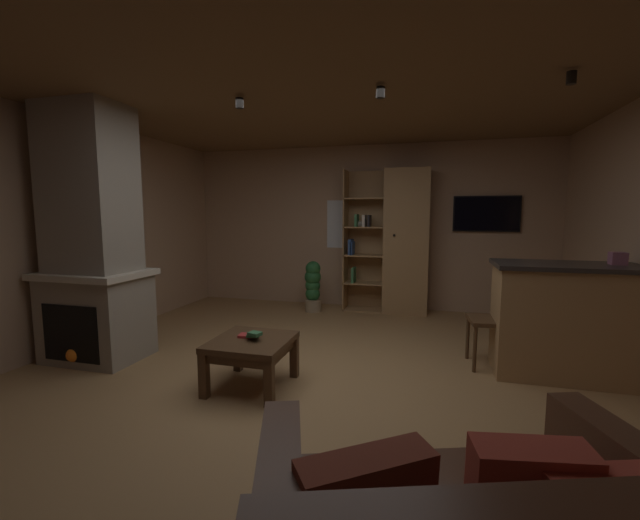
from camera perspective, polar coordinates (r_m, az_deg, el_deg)
floor at (r=3.74m, az=-1.69°, el=-17.06°), size 5.63×6.14×0.02m
wall_back at (r=6.46m, az=6.34°, el=4.62°), size 5.75×0.06×2.54m
wall_left at (r=5.06m, az=-34.35°, el=2.97°), size 0.06×6.14×2.54m
ceiling at (r=3.59m, az=-1.84°, el=23.82°), size 5.63×6.14×0.02m
window_pane_back at (r=6.47m, az=3.96°, el=5.07°), size 0.68×0.01×0.76m
stone_fireplace at (r=4.65m, az=-29.49°, el=1.49°), size 0.99×0.75×2.54m
bookshelf_cabinet at (r=6.13m, az=11.29°, el=2.47°), size 1.26×0.41×2.14m
kitchen_bar_counter at (r=4.36m, az=33.32°, el=-7.32°), size 1.55×0.64×1.04m
tissue_box at (r=4.39m, az=36.54°, el=0.18°), size 0.13×0.13×0.11m
coffee_table at (r=3.58m, az=-9.66°, el=-12.25°), size 0.65×0.68×0.42m
table_book_0 at (r=3.62m, az=-10.36°, el=-10.47°), size 0.14×0.12×0.02m
table_book_1 at (r=3.54m, az=-9.42°, el=-10.43°), size 0.12×0.11×0.02m
table_book_2 at (r=3.48m, az=-9.21°, el=-10.28°), size 0.12×0.11×0.03m
dining_chair at (r=4.29m, az=24.23°, el=-6.95°), size 0.46×0.46×0.92m
potted_floor_plant at (r=6.14m, az=-1.01°, el=-3.58°), size 0.25×0.25×0.77m
wall_mounted_tv at (r=6.36m, az=22.48°, el=6.07°), size 0.92×0.06×0.52m
track_light_spot_0 at (r=4.64m, az=-26.17°, el=18.17°), size 0.07×0.07×0.09m
track_light_spot_1 at (r=3.93m, az=-11.31°, el=20.94°), size 0.07×0.07×0.09m
track_light_spot_2 at (r=3.59m, az=8.55°, el=22.40°), size 0.07×0.07×0.09m
track_light_spot_3 at (r=3.70m, az=32.03°, el=21.03°), size 0.07×0.07×0.09m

